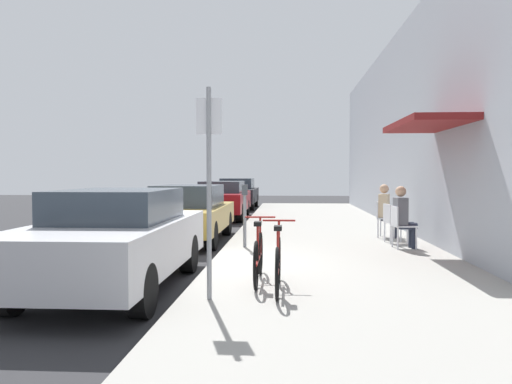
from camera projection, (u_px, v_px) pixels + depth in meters
The scene contains 16 objects.
ground_plane at pixel (209, 270), 8.87m from camera, with size 60.00×60.00×0.00m, color #2D2D30.
sidewalk_slab at pixel (330, 250), 10.72m from camera, with size 4.50×32.00×0.12m, color #9E9B93.
building_facade at pixel (449, 114), 10.45m from camera, with size 1.40×32.00×5.79m.
parked_car_0 at pixel (115, 238), 7.31m from camera, with size 1.80×4.40×1.44m.
parked_car_1 at pixel (188, 213), 12.54m from camera, with size 1.80×4.40×1.38m.
parked_car_2 at pixel (222, 199), 18.87m from camera, with size 1.80×4.40×1.39m.
parked_car_3 at pixel (237, 193), 24.52m from camera, with size 1.80×4.40×1.45m.
parking_meter at pixel (245, 211), 10.73m from camera, with size 0.12×0.10×1.32m.
street_sign at pixel (209, 176), 6.25m from camera, with size 0.32×0.06×2.60m.
bicycle_0 at pixel (258, 257), 7.29m from camera, with size 0.46×1.71×0.90m.
bicycle_1 at pixel (278, 264), 6.72m from camera, with size 0.46×1.71×0.90m.
cafe_chair_0 at pixel (400, 224), 10.59m from camera, with size 0.48×0.48×0.87m.
seated_patron_0 at pixel (403, 215), 10.59m from camera, with size 0.45×0.39×1.29m.
cafe_chair_1 at pixel (392, 220), 11.41m from camera, with size 0.50×0.50×0.87m.
cafe_chair_2 at pixel (384, 216), 12.45m from camera, with size 0.56×0.56×0.87m.
seated_patron_2 at pixel (386, 209), 12.42m from camera, with size 0.51×0.47×1.29m.
Camera 1 is at (1.38, -8.74, 1.67)m, focal length 35.89 mm.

